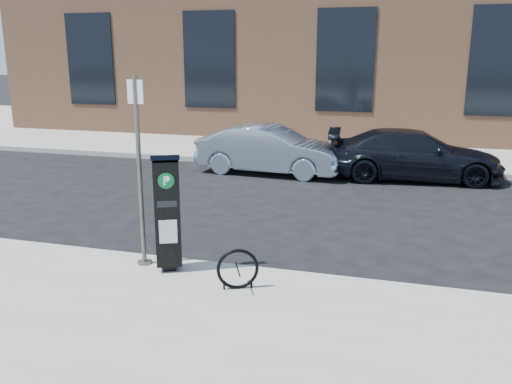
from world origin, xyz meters
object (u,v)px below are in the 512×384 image
(parking_kiosk, at_px, (167,211))
(bike_rack, at_px, (238,269))
(car_silver, at_px, (270,150))
(car_dark, at_px, (414,155))
(sign_pole, at_px, (140,174))

(parking_kiosk, xyz_separation_m, bike_rack, (1.19, -0.37, -0.62))
(car_silver, height_order, car_dark, car_silver)
(bike_rack, relative_size, car_silver, 0.14)
(bike_rack, relative_size, car_dark, 0.13)
(parking_kiosk, height_order, bike_rack, parking_kiosk)
(bike_rack, xyz_separation_m, car_silver, (-1.57, 7.81, 0.23))
(car_silver, distance_m, car_dark, 3.86)
(car_dark, bearing_deg, sign_pole, 146.86)
(sign_pole, xyz_separation_m, car_silver, (0.09, 7.33, -0.89))
(parking_kiosk, xyz_separation_m, car_dark, (3.46, 7.81, -0.40))
(sign_pole, height_order, car_dark, sign_pole)
(car_silver, bearing_deg, sign_pole, -176.64)
(parking_kiosk, height_order, car_dark, parking_kiosk)
(parking_kiosk, distance_m, bike_rack, 1.39)
(car_silver, bearing_deg, bike_rack, -164.55)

